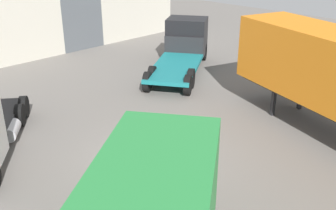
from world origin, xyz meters
name	(u,v)px	position (x,y,z in m)	size (l,w,h in m)	color
ground_plane	(149,156)	(0.00, 0.00, 0.00)	(60.00, 60.00, 0.00)	slate
flatbed_truck_black	(184,45)	(8.81, 6.47, 1.32)	(7.46, 5.99, 2.73)	black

